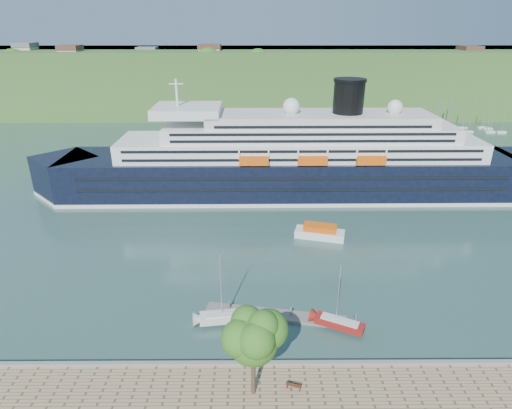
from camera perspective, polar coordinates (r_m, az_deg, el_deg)
name	(u,v)px	position (r m, az deg, el deg)	size (l,w,h in m)	color
ground	(288,370)	(48.68, 4.31, -21.14)	(400.00, 400.00, 0.00)	#294A48
far_hillside	(262,80)	(181.03, 0.86, 16.27)	(400.00, 50.00, 24.00)	#2C5120
quay_coping	(289,363)	(47.74, 4.37, -20.32)	(220.00, 0.50, 0.30)	slate
cruise_ship	(290,139)	(88.22, 4.60, 8.71)	(106.53, 15.51, 23.92)	black
park_bench	(294,385)	(45.25, 5.07, -22.81)	(1.54, 0.63, 0.99)	#4C2815
promenade_tree	(253,350)	(41.49, -0.37, -18.89)	(6.24, 6.24, 10.34)	#276019
floating_pontoon	(275,315)	(55.25, 2.56, -14.51)	(17.62, 2.15, 0.39)	gray
sailboat_white_near	(225,292)	(51.68, -4.11, -11.53)	(7.09, 1.97, 9.16)	silver
sailboat_red	(342,300)	(51.84, 11.36, -12.43)	(6.44, 1.79, 8.32)	maroon
tender_launch	(320,231)	(73.55, 8.51, -3.55)	(8.38, 2.87, 2.32)	#E2540D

